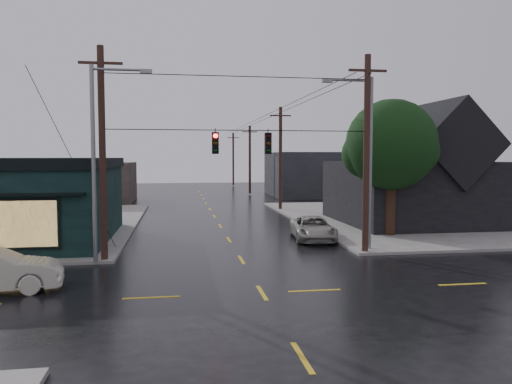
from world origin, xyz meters
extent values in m
plane|color=black|center=(0.00, 0.00, 0.00)|extent=(160.00, 160.00, 0.00)
cube|color=slate|center=(20.00, 20.00, 0.07)|extent=(28.00, 28.00, 0.15)
cube|color=black|center=(15.00, 17.00, 2.40)|extent=(12.00, 11.00, 4.50)
cylinder|color=black|center=(10.07, 11.51, 2.32)|extent=(0.70, 0.70, 4.34)
sphere|color=black|center=(10.07, 11.51, 5.76)|extent=(5.64, 5.64, 5.64)
cylinder|color=black|center=(0.00, 6.50, 6.30)|extent=(13.00, 0.04, 0.04)
cube|color=#362A27|center=(-14.00, 40.00, 2.20)|extent=(12.00, 10.00, 4.40)
cube|color=black|center=(16.00, 45.00, 2.80)|extent=(14.00, 12.00, 5.60)
imported|color=gray|center=(5.01, 11.16, 0.70)|extent=(2.84, 5.27, 1.41)
camera|label=1|loc=(-3.02, -17.78, 4.99)|focal=35.00mm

